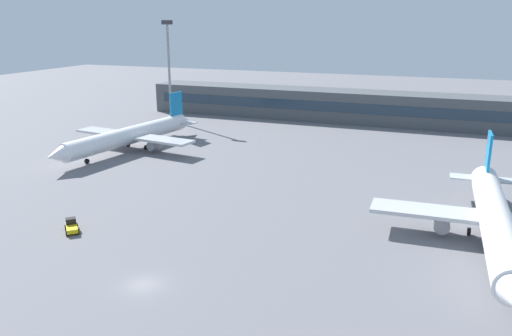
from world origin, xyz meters
TOP-DOWN VIEW (x-y plane):
  - ground_plane at (0.00, 40.00)m, footprint 400.00×400.00m
  - terminal_building at (0.00, 106.48)m, footprint 120.20×12.13m
  - airplane_near at (37.80, 26.36)m, footprint 32.96×47.33m
  - airplane_mid at (-37.97, 52.83)m, footprint 32.22×45.86m
  - baggage_tug_yellow at (-18.31, 9.66)m, footprint 3.57×3.64m
  - floodlight_tower_west at (-47.09, 87.47)m, footprint 3.20×0.80m

SIDE VIEW (x-z plane):
  - ground_plane at x=0.00m, z-range 0.00..0.00m
  - baggage_tug_yellow at x=-18.31m, z-range -0.08..1.67m
  - airplane_mid at x=-37.97m, z-range -2.21..9.14m
  - airplane_near at x=37.80m, z-range -2.28..9.41m
  - terminal_building at x=0.00m, z-range 0.00..9.00m
  - floodlight_tower_west at x=-47.09m, z-range 2.07..31.03m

